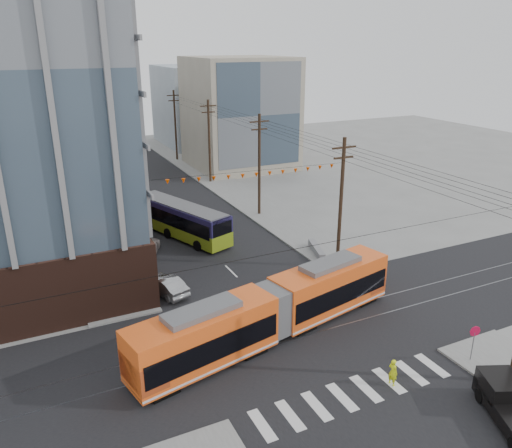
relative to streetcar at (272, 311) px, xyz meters
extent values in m
plane|color=slate|center=(1.46, -3.88, -1.88)|extent=(160.00, 160.00, 0.00)
cube|color=gray|center=(17.46, 44.12, 6.12)|extent=(14.00, 14.00, 16.00)
cube|color=gray|center=(-12.54, 68.12, 8.12)|extent=(16.00, 18.00, 20.00)
cube|color=#8C99A5|center=(19.46, 64.12, 5.12)|extent=(16.00, 16.00, 14.00)
cylinder|color=black|center=(9.96, 52.12, 3.62)|extent=(0.30, 0.30, 11.00)
imported|color=#949698|center=(-4.50, 8.68, -1.17)|extent=(2.68, 4.58, 1.43)
imported|color=#BCADAC|center=(-4.01, 16.57, -1.16)|extent=(3.74, 5.33, 1.43)
imported|color=#495159|center=(-4.42, 20.18, -1.23)|extent=(3.91, 5.13, 1.29)
imported|color=#DDEE15|center=(3.77, -7.20, -1.07)|extent=(0.47, 0.64, 1.62)
cube|color=gray|center=(9.76, 10.06, -1.50)|extent=(1.94, 3.90, 0.76)
camera|label=1|loc=(-13.07, -24.62, 16.07)|focal=35.00mm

